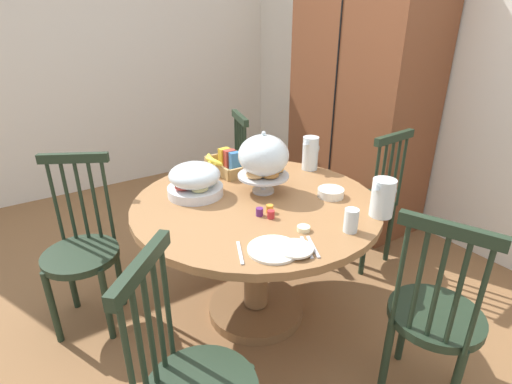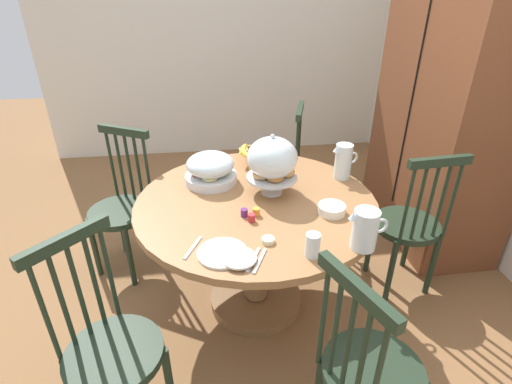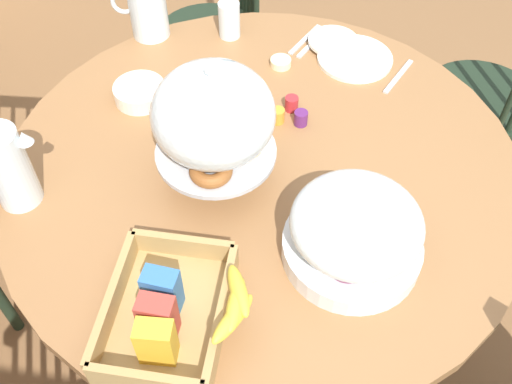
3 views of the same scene
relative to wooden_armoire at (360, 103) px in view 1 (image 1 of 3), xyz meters
name	(u,v)px [view 1 (image 1 of 3)]	position (x,y,z in m)	size (l,w,h in m)	color
ground_plane	(238,309)	(0.55, -1.50, -0.98)	(10.00, 10.00, 0.00)	brown
wall_back	(456,66)	(0.55, 0.33, 0.32)	(4.80, 0.06, 2.60)	silver
wall_left	(138,51)	(-1.88, -1.14, 0.32)	(0.06, 4.32, 2.60)	silver
wooden_armoire	(360,103)	(0.00, 0.00, 0.00)	(1.18, 0.60, 1.96)	brown
dining_table	(256,233)	(0.63, -1.42, -0.44)	(1.30, 1.30, 0.74)	olive
windsor_chair_near_window	(224,183)	(-0.27, -1.12, -0.53)	(0.42, 0.42, 0.97)	#1E2D1E
windsor_chair_by_cabinet	(82,253)	(0.15, -2.24, -0.53)	(0.45, 0.45, 0.97)	#1E2D1E
windsor_chair_far_side	(434,319)	(1.52, -1.10, -0.53)	(0.43, 0.43, 0.97)	#1E2D1E
windsor_chair_host_seat	(367,203)	(0.58, -0.47, -0.53)	(0.40, 0.40, 0.97)	#1E2D1E
pastry_stand_with_dome	(264,158)	(0.55, -1.32, -0.05)	(0.28, 0.28, 0.34)	silver
fruit_platter_covered	(195,180)	(0.38, -1.65, -0.16)	(0.30, 0.30, 0.18)	silver
orange_juice_pitcher	(383,199)	(1.10, -1.01, -0.16)	(0.11, 0.19, 0.19)	silver
milk_pitcher	(310,155)	(0.42, -0.88, -0.15)	(0.10, 0.18, 0.21)	silver
cereal_basket	(229,164)	(0.16, -1.31, -0.20)	(0.32, 0.30, 0.12)	tan
china_plate_large	(274,249)	(1.07, -1.63, -0.24)	(0.22, 0.22, 0.01)	white
china_plate_small	(295,248)	(1.13, -1.56, -0.23)	(0.15, 0.15, 0.01)	white
cereal_bowl	(331,193)	(0.81, -1.06, -0.22)	(0.14, 0.14, 0.04)	white
drinking_glass	(351,220)	(1.13, -1.25, -0.19)	(0.06, 0.06, 0.11)	silver
butter_dish	(303,228)	(1.01, -1.42, -0.23)	(0.06, 0.06, 0.02)	beige
jam_jar_strawberry	(271,214)	(0.83, -1.47, -0.22)	(0.04, 0.04, 0.04)	#B7282D
jam_jar_apricot	(270,209)	(0.78, -1.44, -0.22)	(0.04, 0.04, 0.04)	orange
jam_jar_grape	(260,212)	(0.78, -1.50, -0.22)	(0.04, 0.04, 0.04)	#5B2366
table_knife	(306,247)	(1.13, -1.50, -0.24)	(0.17, 0.01, 0.01)	silver
dinner_fork	(313,247)	(1.14, -1.47, -0.24)	(0.17, 0.01, 0.01)	silver
soup_spoon	(240,253)	(1.01, -1.75, -0.24)	(0.17, 0.01, 0.01)	silver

